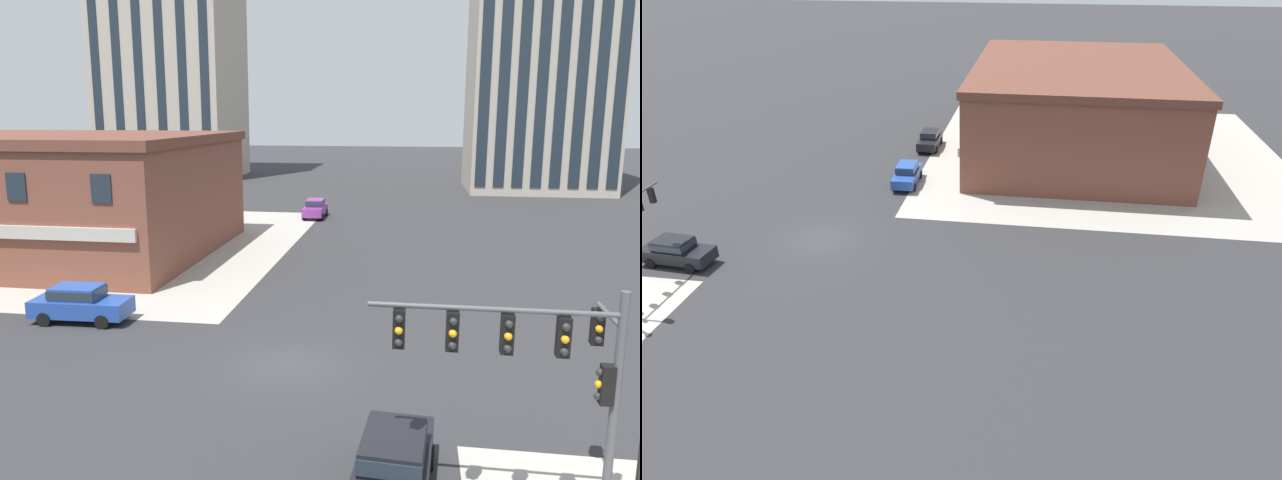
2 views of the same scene
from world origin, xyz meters
TOP-DOWN VIEW (x-y plane):
  - ground_plane at (0.00, 0.00)m, footprint 320.00×320.00m
  - sidewalk_far_corner at (-20.00, 20.00)m, footprint 32.00×32.00m
  - traffic_signal_main at (7.64, -7.97)m, footprint 5.61×2.09m
  - car_main_northbound_near at (-10.37, 3.45)m, footprint 4.45×2.00m
  - car_main_northbound_far at (4.25, -7.60)m, footprint 2.13×4.52m
  - car_cross_eastbound at (-4.36, 33.50)m, footprint 1.91×4.41m
  - storefront_block_near_corner at (-20.94, 16.99)m, footprint 24.35×18.43m
  - residential_tower_skyline_left at (-31.12, 67.56)m, footprint 18.82×16.48m

SIDE VIEW (x-z plane):
  - ground_plane at x=0.00m, z-range 0.00..0.00m
  - sidewalk_far_corner at x=-20.00m, z-range -0.01..0.01m
  - car_main_northbound_near at x=-10.37m, z-range 0.08..1.76m
  - car_main_northbound_far at x=4.25m, z-range 0.08..1.76m
  - car_cross_eastbound at x=-4.36m, z-range 0.08..1.76m
  - traffic_signal_main at x=7.64m, z-range 0.99..6.66m
  - storefront_block_near_corner at x=-20.94m, z-range 0.01..8.04m
  - residential_tower_skyline_left at x=-31.12m, z-range 0.02..48.18m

